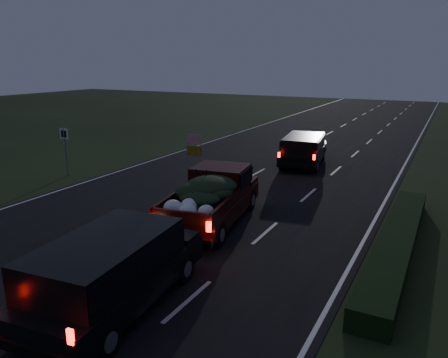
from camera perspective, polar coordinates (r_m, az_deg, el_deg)
The scene contains 7 objects.
ground at distance 15.02m, azimuth -11.31°, elevation -7.76°, with size 120.00×120.00×0.00m, color black.
road_asphalt at distance 15.02m, azimuth -11.31°, elevation -7.72°, with size 14.00×120.00×0.02m, color black.
hedge_row at distance 14.74m, azimuth 21.62°, elevation -7.77°, with size 1.00×10.00×0.60m, color black.
route_sign at distance 23.75m, azimuth -20.05°, elevation 4.27°, with size 0.55×0.08×2.50m.
pickup_truck at distance 15.90m, azimuth -1.56°, elevation -1.99°, with size 2.94×5.79×2.90m.
lead_suv at distance 25.12m, azimuth 10.33°, elevation 4.10°, with size 2.74×5.11×1.40m.
rear_suv at distance 10.75m, azimuth -14.75°, elevation -10.92°, with size 2.78×5.43×1.51m.
Camera 1 is at (8.89, -10.64, 5.78)m, focal length 35.00 mm.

